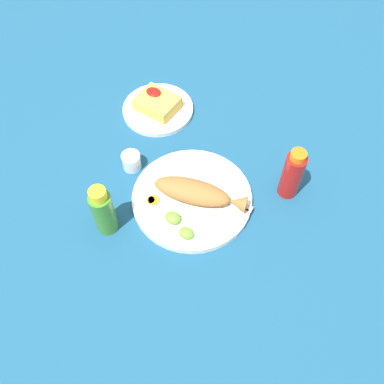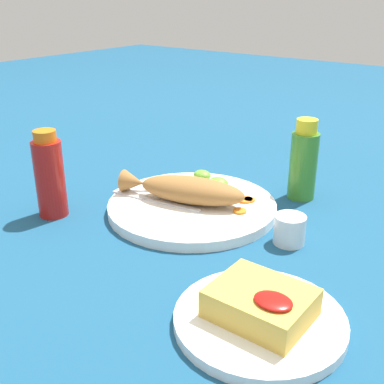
{
  "view_description": "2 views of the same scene",
  "coord_description": "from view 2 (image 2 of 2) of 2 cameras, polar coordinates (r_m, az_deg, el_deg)",
  "views": [
    {
      "loc": [
        -0.33,
        0.49,
        0.92
      ],
      "look_at": [
        0.0,
        0.0,
        0.04
      ],
      "focal_mm": 40.0,
      "sensor_mm": 36.0,
      "label": 1
    },
    {
      "loc": [
        0.48,
        -0.63,
        0.38
      ],
      "look_at": [
        0.0,
        0.0,
        0.04
      ],
      "focal_mm": 45.0,
      "sensor_mm": 36.0,
      "label": 2
    }
  ],
  "objects": [
    {
      "name": "fork_near",
      "position": [
        0.88,
        -5.03,
        -0.82
      ],
      "size": [
        0.19,
        0.04,
        0.0
      ],
      "rotation": [
        0.0,
        0.0,
        3.27
      ],
      "color": "silver",
      "rests_on": "main_plate"
    },
    {
      "name": "hot_sauce_bottle_red",
      "position": [
        0.87,
        -16.52,
        1.83
      ],
      "size": [
        0.05,
        0.05,
        0.16
      ],
      "color": "#B21914",
      "rests_on": "ground_plane"
    },
    {
      "name": "carrot_slice_near",
      "position": [
        0.84,
        5.69,
        -2.26
      ],
      "size": [
        0.02,
        0.02,
        0.0
      ],
      "primitive_type": "cylinder",
      "color": "orange",
      "rests_on": "main_plate"
    },
    {
      "name": "fork_far",
      "position": [
        0.92,
        -3.59,
        0.29
      ],
      "size": [
        0.16,
        0.12,
        0.0
      ],
      "rotation": [
        0.0,
        0.0,
        3.77
      ],
      "color": "silver",
      "rests_on": "main_plate"
    },
    {
      "name": "ground_plane",
      "position": [
        0.88,
        -0.0,
        -2.28
      ],
      "size": [
        4.0,
        4.0,
        0.0
      ],
      "primitive_type": "plane",
      "color": "navy"
    },
    {
      "name": "carrot_slice_far",
      "position": [
        0.88,
        6.26,
        -0.91
      ],
      "size": [
        0.03,
        0.03,
        0.0
      ],
      "primitive_type": "cylinder",
      "color": "orange",
      "rests_on": "main_plate"
    },
    {
      "name": "fries_pile",
      "position": [
        0.59,
        8.19,
        -12.87
      ],
      "size": [
        0.11,
        0.09,
        0.04
      ],
      "color": "gold",
      "rests_on": "side_plate_fries"
    },
    {
      "name": "hot_sauce_bottle_green",
      "position": [
        0.93,
        13.07,
        3.48
      ],
      "size": [
        0.05,
        0.05,
        0.16
      ],
      "color": "#3D8428",
      "rests_on": "ground_plane"
    },
    {
      "name": "lime_wedge_side",
      "position": [
        0.97,
        1.21,
        2.0
      ],
      "size": [
        0.04,
        0.03,
        0.02
      ],
      "primitive_type": "ellipsoid",
      "color": "#6BB233",
      "rests_on": "main_plate"
    },
    {
      "name": "carrot_slice_mid",
      "position": [
        0.88,
        6.81,
        -0.92
      ],
      "size": [
        0.02,
        0.02,
        0.0
      ],
      "primitive_type": "cylinder",
      "color": "orange",
      "rests_on": "main_plate"
    },
    {
      "name": "fried_fish",
      "position": [
        0.87,
        -0.77,
        0.32
      ],
      "size": [
        0.24,
        0.12,
        0.05
      ],
      "rotation": [
        0.0,
        0.0,
        0.3
      ],
      "color": "#996633",
      "rests_on": "main_plate"
    },
    {
      "name": "side_plate_fries",
      "position": [
        0.61,
        8.0,
        -14.8
      ],
      "size": [
        0.21,
        0.21,
        0.01
      ],
      "primitive_type": "cylinder",
      "color": "white",
      "rests_on": "ground_plane"
    },
    {
      "name": "salt_cup",
      "position": [
        0.78,
        11.33,
        -4.7
      ],
      "size": [
        0.05,
        0.05,
        0.05
      ],
      "color": "silver",
      "rests_on": "ground_plane"
    },
    {
      "name": "main_plate",
      "position": [
        0.88,
        -0.0,
        -1.75
      ],
      "size": [
        0.3,
        0.3,
        0.02
      ],
      "primitive_type": "cylinder",
      "color": "white",
      "rests_on": "ground_plane"
    },
    {
      "name": "lime_wedge_main",
      "position": [
        0.93,
        3.38,
        1.02
      ],
      "size": [
        0.04,
        0.03,
        0.02
      ],
      "primitive_type": "ellipsoid",
      "color": "#6BB233",
      "rests_on": "main_plate"
    }
  ]
}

